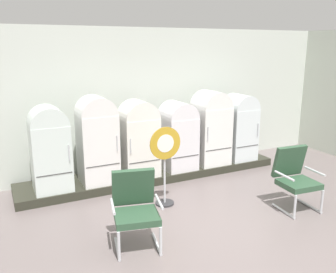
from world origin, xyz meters
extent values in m
cube|color=#6C605F|center=(0.00, 0.00, -0.03)|extent=(12.00, 10.00, 0.05)
cube|color=silver|center=(0.00, 3.66, 1.50)|extent=(11.76, 0.12, 3.00)
cube|color=#47443F|center=(0.00, 3.66, 2.65)|extent=(11.76, 0.07, 0.06)
cube|color=#2E2E24|center=(0.00, 3.02, 0.08)|extent=(5.38, 0.95, 0.16)
cube|color=silver|center=(-2.02, 2.90, 0.74)|extent=(0.64, 0.63, 1.17)
cylinder|color=silver|center=(-2.02, 2.90, 1.33)|extent=(0.64, 0.61, 0.64)
cube|color=#383838|center=(-2.02, 2.59, 0.53)|extent=(0.59, 0.01, 0.01)
cylinder|color=silver|center=(-1.76, 2.57, 0.88)|extent=(0.02, 0.02, 0.28)
cube|color=white|center=(-1.18, 2.90, 0.79)|extent=(0.66, 0.62, 1.28)
cylinder|color=white|center=(-1.18, 2.90, 1.43)|extent=(0.66, 0.61, 0.66)
cube|color=#383838|center=(-1.18, 2.59, 0.56)|extent=(0.61, 0.01, 0.01)
cylinder|color=silver|center=(-0.91, 2.57, 0.95)|extent=(0.02, 0.02, 0.28)
cube|color=white|center=(-0.38, 2.89, 0.73)|extent=(0.68, 0.59, 1.14)
cylinder|color=white|center=(-0.38, 2.89, 1.29)|extent=(0.68, 0.58, 0.68)
cube|color=#383838|center=(-0.38, 2.59, 0.52)|extent=(0.63, 0.01, 0.01)
cylinder|color=silver|center=(-0.66, 2.57, 0.86)|extent=(0.02, 0.02, 0.28)
cube|color=white|center=(0.50, 2.92, 0.69)|extent=(0.64, 0.67, 1.07)
cylinder|color=white|center=(0.50, 2.92, 1.23)|extent=(0.64, 0.66, 0.64)
cube|color=#383838|center=(0.50, 2.59, 0.50)|extent=(0.59, 0.01, 0.01)
cylinder|color=silver|center=(0.24, 2.57, 0.82)|extent=(0.02, 0.02, 0.28)
cube|color=white|center=(1.29, 2.92, 0.77)|extent=(0.69, 0.65, 1.22)
cylinder|color=white|center=(1.29, 2.92, 1.38)|extent=(0.69, 0.64, 0.69)
cube|color=#383838|center=(1.29, 2.59, 0.55)|extent=(0.64, 0.01, 0.01)
cylinder|color=silver|center=(1.00, 2.57, 0.91)|extent=(0.02, 0.02, 0.28)
cube|color=white|center=(2.03, 2.90, 0.72)|extent=(0.63, 0.62, 1.14)
cylinder|color=white|center=(2.03, 2.90, 1.29)|extent=(0.63, 0.61, 0.63)
cube|color=#383838|center=(2.03, 2.59, 0.52)|extent=(0.58, 0.01, 0.01)
cylinder|color=silver|center=(2.28, 2.57, 0.86)|extent=(0.02, 0.02, 0.28)
cylinder|color=silver|center=(-1.56, 0.74, 0.02)|extent=(0.16, 0.55, 0.04)
cylinder|color=silver|center=(-1.62, 0.49, 0.21)|extent=(0.05, 0.05, 0.39)
cylinder|color=silver|center=(-1.04, 0.62, 0.02)|extent=(0.16, 0.55, 0.04)
cylinder|color=silver|center=(-1.10, 0.37, 0.21)|extent=(0.05, 0.05, 0.39)
cube|color=#2F4F36|center=(-1.30, 0.68, 0.45)|extent=(0.67, 0.62, 0.09)
cube|color=#2F4F36|center=(-1.24, 0.95, 0.76)|extent=(0.60, 0.30, 0.54)
cylinder|color=silver|center=(-1.59, 0.75, 0.64)|extent=(0.14, 0.45, 0.04)
cylinder|color=silver|center=(-1.00, 0.61, 0.64)|extent=(0.14, 0.45, 0.04)
cylinder|color=silver|center=(1.23, 0.62, 0.02)|extent=(0.09, 0.56, 0.04)
cylinder|color=silver|center=(1.20, 0.36, 0.21)|extent=(0.04, 0.04, 0.39)
cylinder|color=silver|center=(1.76, 0.57, 0.02)|extent=(0.09, 0.56, 0.04)
cylinder|color=silver|center=(1.73, 0.31, 0.21)|extent=(0.04, 0.04, 0.39)
cube|color=#2F4F36|center=(1.49, 0.59, 0.45)|extent=(0.62, 0.56, 0.09)
cube|color=#2F4F36|center=(1.52, 0.86, 0.76)|extent=(0.59, 0.23, 0.54)
cylinder|color=silver|center=(1.19, 0.62, 0.64)|extent=(0.08, 0.46, 0.04)
cylinder|color=silver|center=(1.80, 0.56, 0.64)|extent=(0.08, 0.46, 0.04)
cylinder|color=#2D2D30|center=(-0.37, 1.76, 0.01)|extent=(0.32, 0.32, 0.03)
cylinder|color=silver|center=(-0.37, 1.76, 0.56)|extent=(0.04, 0.04, 1.05)
cylinder|color=#B98C21|center=(-0.37, 1.73, 1.08)|extent=(0.55, 0.02, 0.55)
cylinder|color=white|center=(-0.37, 1.72, 1.08)|extent=(0.30, 0.00, 0.30)
camera|label=1|loc=(-2.85, -3.38, 2.64)|focal=38.53mm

